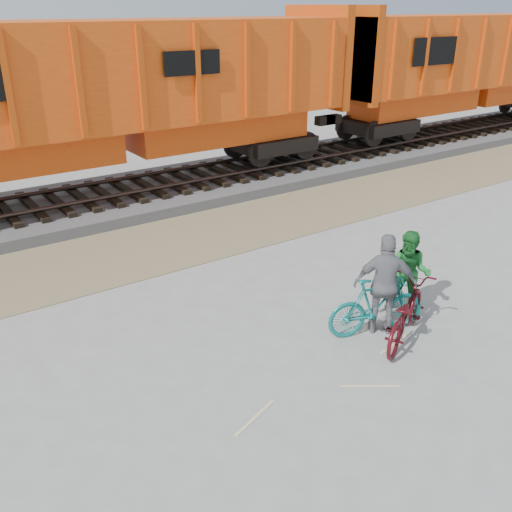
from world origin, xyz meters
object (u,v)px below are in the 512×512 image
at_px(hopper_car_center, 119,94).
at_px(bicycle_maroon, 405,313).
at_px(bicycle_teal, 377,306).
at_px(person_man, 409,273).
at_px(person_woman, 385,285).
at_px(hopper_car_right, 470,64).

relative_size(hopper_car_center, bicycle_maroon, 7.27).
height_order(bicycle_teal, person_man, person_man).
distance_m(bicycle_maroon, person_man, 1.02).
bearing_deg(person_man, person_woman, -106.97).
distance_m(hopper_car_center, bicycle_maroon, 9.93).
bearing_deg(bicycle_maroon, hopper_car_center, -21.75).
height_order(hopper_car_right, person_woman, hopper_car_right).
bearing_deg(person_woman, bicycle_teal, 29.67).
bearing_deg(hopper_car_right, person_woman, -147.27).
bearing_deg(hopper_car_center, bicycle_maroon, -85.04).
relative_size(bicycle_maroon, person_woman, 1.07).
bearing_deg(hopper_car_right, bicycle_teal, -147.60).
relative_size(bicycle_maroon, person_man, 1.23).
bearing_deg(person_man, bicycle_maroon, -82.26).
distance_m(bicycle_teal, bicycle_maroon, 0.49).
xyz_separation_m(bicycle_teal, bicycle_maroon, (0.24, -0.43, -0.02)).
bearing_deg(bicycle_maroon, bicycle_teal, 2.49).
bearing_deg(hopper_car_center, person_woman, -85.44).
distance_m(bicycle_maroon, person_woman, 0.57).
xyz_separation_m(bicycle_maroon, person_woman, (-0.10, 0.40, 0.39)).
relative_size(bicycle_teal, person_woman, 0.98).
xyz_separation_m(hopper_car_center, bicycle_teal, (0.59, -9.14, -2.48)).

